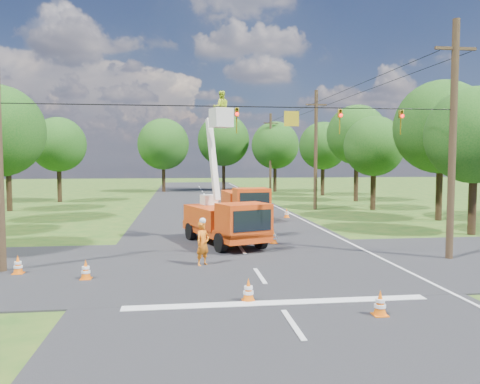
{
  "coord_description": "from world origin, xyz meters",
  "views": [
    {
      "loc": [
        -2.8,
        -16.35,
        4.23
      ],
      "look_at": [
        0.14,
        6.81,
        2.6
      ],
      "focal_mm": 35.0,
      "sensor_mm": 36.0,
      "label": 1
    }
  ],
  "objects": [
    {
      "name": "traffic_cone_3",
      "position": [
        2.06,
        11.4,
        0.36
      ],
      "size": [
        0.38,
        0.38,
        0.71
      ],
      "color": "orange",
      "rests_on": "ground"
    },
    {
      "name": "tree_right_a",
      "position": [
        13.5,
        8.0,
        5.56
      ],
      "size": [
        5.4,
        5.4,
        8.28
      ],
      "color": "#382616",
      "rests_on": "ground"
    },
    {
      "name": "tree_right_e",
      "position": [
        13.8,
        37.0,
        5.81
      ],
      "size": [
        5.6,
        5.6,
        8.63
      ],
      "color": "#382616",
      "rests_on": "ground"
    },
    {
      "name": "tree_far_c",
      "position": [
        9.5,
        44.0,
        6.06
      ],
      "size": [
        6.2,
        6.2,
        9.18
      ],
      "color": "#382616",
      "rests_on": "ground"
    },
    {
      "name": "traffic_cone_0",
      "position": [
        -0.84,
        -2.88,
        0.36
      ],
      "size": [
        0.38,
        0.38,
        0.71
      ],
      "color": "orange",
      "rests_on": "ground"
    },
    {
      "name": "second_truck",
      "position": [
        1.69,
        16.17,
        1.21
      ],
      "size": [
        2.89,
        6.38,
        2.32
      ],
      "rotation": [
        0.0,
        0.0,
        0.08
      ],
      "color": "#D4450F",
      "rests_on": "ground"
    },
    {
      "name": "traffic_cone_2",
      "position": [
        1.79,
        6.44,
        0.36
      ],
      "size": [
        0.38,
        0.38,
        0.71
      ],
      "color": "orange",
      "rests_on": "ground"
    },
    {
      "name": "tree_left_e",
      "position": [
        -16.8,
        24.0,
        6.49
      ],
      "size": [
        5.8,
        5.8,
        9.41
      ],
      "color": "#382616",
      "rests_on": "ground"
    },
    {
      "name": "road_cross",
      "position": [
        0.0,
        2.0,
        0.0
      ],
      "size": [
        56.0,
        10.0,
        0.07
      ],
      "primitive_type": "cube",
      "color": "black",
      "rests_on": "ground"
    },
    {
      "name": "ground",
      "position": [
        0.0,
        20.0,
        0.0
      ],
      "size": [
        140.0,
        140.0,
        0.0
      ],
      "primitive_type": "plane",
      "color": "#234F17",
      "rests_on": "ground"
    },
    {
      "name": "traffic_cone_5",
      "position": [
        -8.77,
        1.48,
        0.36
      ],
      "size": [
        0.38,
        0.38,
        0.71
      ],
      "color": "orange",
      "rests_on": "ground"
    },
    {
      "name": "tree_left_f",
      "position": [
        -14.8,
        32.0,
        5.69
      ],
      "size": [
        5.4,
        5.4,
        8.4
      ],
      "color": "#382616",
      "rests_on": "ground"
    },
    {
      "name": "pole_right_mid",
      "position": [
        8.5,
        22.0,
        5.11
      ],
      "size": [
        1.8,
        0.3,
        10.0
      ],
      "color": "#4C3823",
      "rests_on": "ground"
    },
    {
      "name": "traffic_cone_4",
      "position": [
        -6.14,
        0.37,
        0.36
      ],
      "size": [
        0.38,
        0.38,
        0.71
      ],
      "color": "orange",
      "rests_on": "ground"
    },
    {
      "name": "traffic_cone_7",
      "position": [
        4.78,
        16.54,
        0.36
      ],
      "size": [
        0.38,
        0.38,
        0.71
      ],
      "color": "orange",
      "rests_on": "ground"
    },
    {
      "name": "distant_car",
      "position": [
        2.69,
        26.48,
        0.76
      ],
      "size": [
        2.42,
        4.7,
        1.53
      ],
      "primitive_type": "imported",
      "rotation": [
        0.0,
        0.0,
        0.14
      ],
      "color": "black",
      "rests_on": "ground"
    },
    {
      "name": "signal_span",
      "position": [
        2.23,
        1.99,
        5.88
      ],
      "size": [
        18.0,
        0.29,
        1.07
      ],
      "color": "black",
      "rests_on": "ground"
    },
    {
      "name": "tree_right_b",
      "position": [
        15.0,
        14.0,
        6.43
      ],
      "size": [
        6.4,
        6.4,
        9.65
      ],
      "color": "#382616",
      "rests_on": "ground"
    },
    {
      "name": "tree_far_a",
      "position": [
        -5.0,
        45.0,
        6.19
      ],
      "size": [
        6.6,
        6.6,
        9.5
      ],
      "color": "#382616",
      "rests_on": "ground"
    },
    {
      "name": "edge_line",
      "position": [
        5.6,
        20.0,
        0.0
      ],
      "size": [
        0.12,
        90.0,
        0.02
      ],
      "primitive_type": "cube",
      "color": "silver",
      "rests_on": "ground"
    },
    {
      "name": "pole_right_near",
      "position": [
        8.5,
        2.0,
        5.11
      ],
      "size": [
        1.8,
        0.3,
        10.0
      ],
      "color": "#4C3823",
      "rests_on": "ground"
    },
    {
      "name": "tree_far_b",
      "position": [
        3.0,
        47.0,
        6.81
      ],
      "size": [
        7.0,
        7.0,
        10.32
      ],
      "color": "#382616",
      "rests_on": "ground"
    },
    {
      "name": "traffic_cone_1",
      "position": [
        2.5,
        -4.58,
        0.36
      ],
      "size": [
        0.38,
        0.38,
        0.71
      ],
      "color": "orange",
      "rests_on": "ground"
    },
    {
      "name": "stop_bar",
      "position": [
        0.0,
        -3.2,
        0.0
      ],
      "size": [
        9.0,
        0.45,
        0.02
      ],
      "primitive_type": "cube",
      "color": "silver",
      "rests_on": "ground"
    },
    {
      "name": "pole_right_far",
      "position": [
        8.5,
        42.0,
        5.11
      ],
      "size": [
        1.8,
        0.3,
        10.0
      ],
      "color": "#4C3823",
      "rests_on": "ground"
    },
    {
      "name": "road_main",
      "position": [
        0.0,
        20.0,
        0.0
      ],
      "size": [
        12.0,
        100.0,
        0.06
      ],
      "primitive_type": "cube",
      "color": "black",
      "rests_on": "ground"
    },
    {
      "name": "tree_right_c",
      "position": [
        13.2,
        21.0,
        5.31
      ],
      "size": [
        5.0,
        5.0,
        7.83
      ],
      "color": "#382616",
      "rests_on": "ground"
    },
    {
      "name": "bucket_truck",
      "position": [
        -0.63,
        6.49,
        1.61
      ],
      "size": [
        4.05,
        6.33,
        7.61
      ],
      "rotation": [
        0.0,
        0.0,
        0.34
      ],
      "color": "#D4450F",
      "rests_on": "ground"
    },
    {
      "name": "ground_worker",
      "position": [
        -1.96,
        2.03,
        0.89
      ],
      "size": [
        0.77,
        0.75,
        1.78
      ],
      "primitive_type": "imported",
      "rotation": [
        0.0,
        0.0,
        0.72
      ],
      "color": "orange",
      "rests_on": "ground"
    },
    {
      "name": "tree_right_d",
      "position": [
        14.8,
        29.0,
        6.68
      ],
      "size": [
        6.0,
        6.0,
        9.7
      ],
      "color": "#382616",
      "rests_on": "ground"
    }
  ]
}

